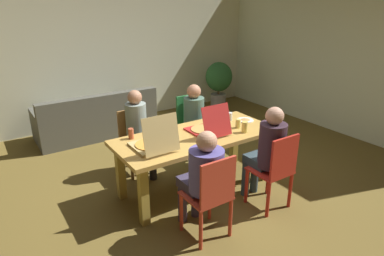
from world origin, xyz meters
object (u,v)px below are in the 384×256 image
object	(u,v)px
pizza_box_1	(153,143)
couch	(97,120)
drinking_glass_0	(238,124)
person_3	(196,117)
person_2	(203,173)
drinking_glass_1	(245,127)
drinking_glass_2	(131,134)
plate_1	(167,133)
person_0	(139,128)
chair_1	(276,169)
dining_table	(196,142)
chair_2	(211,194)
chair_0	(135,139)
chair_3	(191,125)
plate_0	(245,120)
person_1	(268,148)
pizza_box_0	(207,128)
drinking_glass_3	(229,117)
potted_plant	(219,80)

from	to	relation	value
pizza_box_1	couch	world-z (taller)	pizza_box_1
drinking_glass_0	person_3	bearing A→B (deg)	96.26
person_2	drinking_glass_1	world-z (taller)	person_2
person_3	drinking_glass_2	distance (m)	1.30
couch	plate_1	bearing A→B (deg)	-85.63
person_0	chair_1	world-z (taller)	person_0
drinking_glass_0	couch	xyz separation A→B (m)	(-1.05, 2.63, -0.53)
dining_table	person_0	size ratio (longest dim) A/B	1.70
chair_2	person_3	bearing A→B (deg)	60.38
chair_0	chair_1	distance (m)	2.01
person_3	drinking_glass_0	bearing A→B (deg)	-83.74
chair_1	couch	bearing A→B (deg)	105.66
drinking_glass_2	chair_3	bearing A→B (deg)	24.38
chair_2	plate_0	size ratio (longest dim) A/B	3.98
chair_3	drinking_glass_0	size ratio (longest dim) A/B	8.19
person_1	pizza_box_0	size ratio (longest dim) A/B	2.43
dining_table	drinking_glass_2	world-z (taller)	drinking_glass_2
drinking_glass_0	pizza_box_1	bearing A→B (deg)	178.33
chair_0	drinking_glass_1	xyz separation A→B (m)	(0.99, -1.17, 0.35)
drinking_glass_0	chair_2	bearing A→B (deg)	-141.76
drinking_glass_3	couch	xyz separation A→B (m)	(-1.13, 2.35, -0.53)
plate_1	drinking_glass_0	world-z (taller)	drinking_glass_0
plate_0	drinking_glass_3	bearing A→B (deg)	146.46
chair_0	drinking_glass_0	distance (m)	1.47
chair_2	person_2	bearing A→B (deg)	90.00
drinking_glass_1	chair_0	bearing A→B (deg)	130.28
chair_3	pizza_box_1	xyz separation A→B (m)	(-1.14, -0.95, 0.31)
person_2	potted_plant	distance (m)	4.39
chair_0	chair_1	xyz separation A→B (m)	(0.94, -1.78, 0.04)
person_3	drinking_glass_3	xyz separation A→B (m)	(0.18, -0.56, 0.13)
person_0	plate_1	distance (m)	0.55
dining_table	chair_1	world-z (taller)	chair_1
pizza_box_1	plate_0	bearing A→B (deg)	4.60
chair_2	dining_table	bearing A→B (deg)	64.29
person_0	drinking_glass_1	world-z (taller)	person_0
chair_0	plate_0	size ratio (longest dim) A/B	3.80
chair_0	person_3	world-z (taller)	person_3
chair_1	pizza_box_1	bearing A→B (deg)	144.11
person_0	drinking_glass_2	distance (m)	0.53
plate_1	drinking_glass_0	size ratio (longest dim) A/B	2.15
drinking_glass_2	person_3	bearing A→B (deg)	18.30
person_2	pizza_box_0	xyz separation A→B (m)	(0.59, 0.75, 0.12)
person_1	potted_plant	bearing A→B (deg)	60.71
drinking_glass_1	dining_table	bearing A→B (deg)	153.83
drinking_glass_3	chair_0	bearing A→B (deg)	147.17
chair_2	pizza_box_0	xyz separation A→B (m)	(0.59, 0.90, 0.29)
chair_1	drinking_glass_1	world-z (taller)	chair_1
chair_0	chair_3	size ratio (longest dim) A/B	0.94
chair_3	drinking_glass_2	bearing A→B (deg)	-155.62
person_0	potted_plant	xyz separation A→B (m)	(2.81, 1.85, -0.06)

